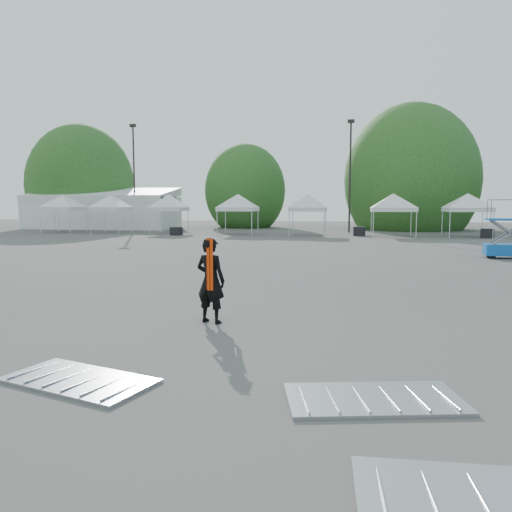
# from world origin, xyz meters

# --- Properties ---
(ground) EXTENTS (120.00, 120.00, 0.00)m
(ground) POSITION_xyz_m (0.00, 0.00, 0.00)
(ground) COLOR #474442
(ground) RESTS_ON ground
(marquee) EXTENTS (15.00, 6.25, 4.23)m
(marquee) POSITION_xyz_m (-22.00, 35.00, 1.97)
(marquee) COLOR silver
(marquee) RESTS_ON ground
(light_pole_west) EXTENTS (0.60, 0.25, 10.30)m
(light_pole_west) POSITION_xyz_m (-18.00, 34.00, 5.77)
(light_pole_west) COLOR black
(light_pole_west) RESTS_ON ground
(light_pole_east) EXTENTS (0.60, 0.25, 9.80)m
(light_pole_east) POSITION_xyz_m (3.00, 32.00, 5.52)
(light_pole_east) COLOR black
(light_pole_east) RESTS_ON ground
(tree_far_w) EXTENTS (4.80, 4.80, 7.30)m
(tree_far_w) POSITION_xyz_m (-26.00, 38.00, 4.54)
(tree_far_w) COLOR #382314
(tree_far_w) RESTS_ON ground
(tree_mid_w) EXTENTS (4.16, 4.16, 6.33)m
(tree_mid_w) POSITION_xyz_m (-8.00, 40.00, 3.93)
(tree_mid_w) COLOR #382314
(tree_mid_w) RESTS_ON ground
(tree_mid_e) EXTENTS (5.12, 5.12, 7.79)m
(tree_mid_e) POSITION_xyz_m (9.00, 39.00, 4.84)
(tree_mid_e) COLOR #382314
(tree_mid_e) RESTS_ON ground
(tent_a) EXTENTS (4.28, 4.28, 3.88)m
(tent_a) POSITION_xyz_m (-22.19, 28.10, 3.06)
(tent_a) COLOR silver
(tent_a) RESTS_ON ground
(tent_b) EXTENTS (3.94, 3.94, 3.88)m
(tent_b) POSITION_xyz_m (-17.59, 28.02, 3.06)
(tent_b) COLOR silver
(tent_b) RESTS_ON ground
(tent_c) EXTENTS (3.93, 3.93, 3.88)m
(tent_c) POSITION_xyz_m (-12.23, 27.95, 3.06)
(tent_c) COLOR silver
(tent_c) RESTS_ON ground
(tent_d) EXTENTS (4.32, 4.32, 3.88)m
(tent_d) POSITION_xyz_m (-6.08, 27.55, 3.06)
(tent_d) COLOR silver
(tent_d) RESTS_ON ground
(tent_e) EXTENTS (4.07, 4.07, 3.88)m
(tent_e) POSITION_xyz_m (-0.27, 27.07, 3.06)
(tent_e) COLOR silver
(tent_e) RESTS_ON ground
(tent_f) EXTENTS (4.71, 4.71, 3.88)m
(tent_f) POSITION_xyz_m (6.32, 27.32, 3.06)
(tent_f) COLOR silver
(tent_f) RESTS_ON ground
(tent_g) EXTENTS (4.56, 4.56, 3.88)m
(tent_g) POSITION_xyz_m (11.83, 27.57, 3.06)
(tent_g) COLOR silver
(tent_g) RESTS_ON ground
(man) EXTENTS (0.77, 0.62, 1.83)m
(man) POSITION_xyz_m (-0.08, -2.75, 0.92)
(man) COLOR black
(man) RESTS_ON ground
(scissor_lift) EXTENTS (2.19, 1.20, 2.74)m
(scissor_lift) POSITION_xyz_m (10.25, 12.01, 1.38)
(scissor_lift) COLOR #0B4A97
(scissor_lift) RESTS_ON ground
(barrier_left) EXTENTS (2.38, 1.65, 0.07)m
(barrier_left) POSITION_xyz_m (-0.98, -6.56, 0.03)
(barrier_left) COLOR #A4A6AC
(barrier_left) RESTS_ON ground
(barrier_mid) EXTENTS (2.43, 1.58, 0.07)m
(barrier_mid) POSITION_xyz_m (3.14, -6.51, 0.04)
(barrier_mid) COLOR #A4A6AC
(barrier_mid) RESTS_ON ground
(barrier_right) EXTENTS (2.58, 1.38, 0.08)m
(barrier_right) POSITION_xyz_m (4.12, -8.67, 0.04)
(barrier_right) COLOR #A4A6AC
(barrier_right) RESTS_ON ground
(crate_west) EXTENTS (0.96, 0.82, 0.65)m
(crate_west) POSITION_xyz_m (-10.76, 25.54, 0.33)
(crate_west) COLOR black
(crate_west) RESTS_ON ground
(crate_mid) EXTENTS (0.97, 0.77, 0.73)m
(crate_mid) POSITION_xyz_m (3.79, 27.42, 0.36)
(crate_mid) COLOR black
(crate_mid) RESTS_ON ground
(crate_east) EXTENTS (1.00, 0.84, 0.69)m
(crate_east) POSITION_xyz_m (13.05, 26.44, 0.35)
(crate_east) COLOR black
(crate_east) RESTS_ON ground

